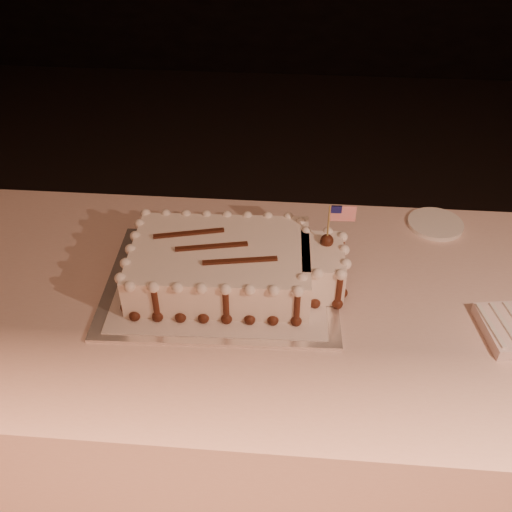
# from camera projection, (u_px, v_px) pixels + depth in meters

# --- Properties ---
(room_shell) EXTENTS (6.10, 8.10, 2.90)m
(room_shell) POSITION_uv_depth(u_px,v_px,m) (434.00, 200.00, 0.41)
(room_shell) COLOR black
(room_shell) RESTS_ON ground
(banquet_table) EXTENTS (2.40, 0.80, 0.75)m
(banquet_table) POSITION_uv_depth(u_px,v_px,m) (323.00, 405.00, 1.52)
(banquet_table) COLOR beige
(banquet_table) RESTS_ON ground
(cake_board) EXTENTS (0.55, 0.42, 0.01)m
(cake_board) POSITION_uv_depth(u_px,v_px,m) (222.00, 282.00, 1.33)
(cake_board) COLOR white
(cake_board) RESTS_ON banquet_table
(doily) EXTENTS (0.49, 0.38, 0.00)m
(doily) POSITION_uv_depth(u_px,v_px,m) (222.00, 281.00, 1.32)
(doily) COLOR silver
(doily) RESTS_ON cake_board
(sheet_cake) EXTENTS (0.51, 0.30, 0.20)m
(sheet_cake) POSITION_uv_depth(u_px,v_px,m) (233.00, 265.00, 1.29)
(sheet_cake) COLOR white
(sheet_cake) RESTS_ON doily
(side_plate) EXTENTS (0.15, 0.15, 0.01)m
(side_plate) POSITION_uv_depth(u_px,v_px,m) (435.00, 224.00, 1.51)
(side_plate) COLOR white
(side_plate) RESTS_ON banquet_table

